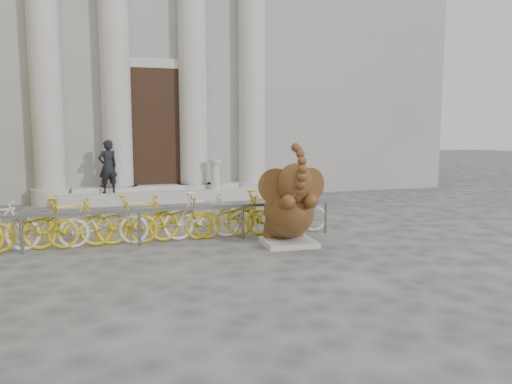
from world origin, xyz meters
name	(u,v)px	position (x,y,z in m)	size (l,w,h in m)	color
ground	(245,294)	(0.00, 0.00, 0.00)	(80.00, 80.00, 0.00)	#474442
classical_building	(139,38)	(0.00, 14.93, 5.98)	(22.00, 10.70, 12.00)	gray
entrance_steps	(159,196)	(0.00, 9.40, 0.18)	(6.00, 1.20, 0.36)	#A8A59E
elephant_statue	(290,209)	(1.69, 2.55, 0.73)	(1.34, 1.51, 2.01)	#A8A59E
bike_rack	(138,219)	(-1.13, 3.65, 0.50)	(8.43, 0.53, 1.00)	slate
pedestrian	(108,167)	(-1.54, 9.24, 1.16)	(0.58, 0.38, 1.60)	black
balustrade_post	(215,176)	(1.75, 9.10, 0.80)	(0.39, 0.39, 0.96)	#A8A59E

